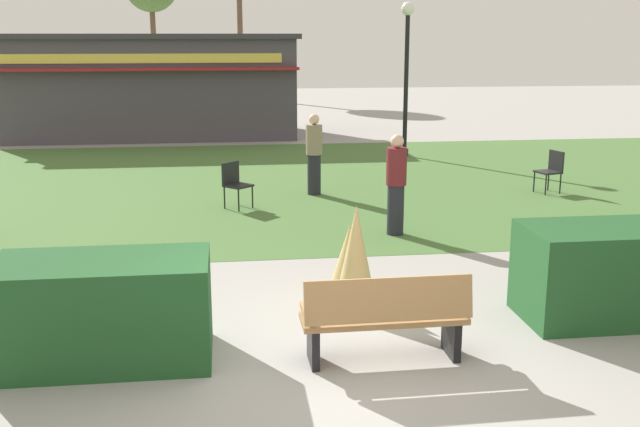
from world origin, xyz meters
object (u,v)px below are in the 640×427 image
object	(u,v)px
lamppost_far	(407,60)
parked_car_west_slot	(182,96)
person_standing	(396,184)
park_bench	(385,318)
person_strolling	(314,154)
food_kiosk	(150,85)
cafe_chair_center	(235,181)
cafe_chair_west	(552,168)

from	to	relation	value
lamppost_far	parked_car_west_slot	bearing A→B (deg)	116.64
person_standing	parked_car_west_slot	size ratio (longest dim) A/B	0.40
park_bench	parked_car_west_slot	size ratio (longest dim) A/B	0.41
park_bench	person_standing	distance (m)	5.10
parked_car_west_slot	person_strolling	bearing A→B (deg)	-78.62
park_bench	food_kiosk	bearing A→B (deg)	102.21
cafe_chair_center	person_standing	size ratio (longest dim) A/B	0.53
food_kiosk	cafe_chair_west	bearing A→B (deg)	-48.40
cafe_chair_center	person_standing	distance (m)	3.53
person_strolling	park_bench	bearing A→B (deg)	77.49
lamppost_far	park_bench	bearing A→B (deg)	-104.36
person_strolling	person_standing	size ratio (longest dim) A/B	1.00
cafe_chair_center	person_standing	world-z (taller)	person_standing
cafe_chair_west	person_strolling	xyz separation A→B (m)	(-5.01, 0.45, 0.33)
food_kiosk	lamppost_far	bearing A→B (deg)	-35.49
cafe_chair_center	park_bench	bearing A→B (deg)	-79.06
food_kiosk	person_standing	size ratio (longest dim) A/B	5.67
park_bench	lamppost_far	xyz separation A→B (m)	(3.34, 13.05, 2.11)
cafe_chair_west	person_strolling	bearing A→B (deg)	174.86
park_bench	lamppost_far	world-z (taller)	lamppost_far
park_bench	cafe_chair_west	world-z (taller)	park_bench
lamppost_far	person_standing	bearing A→B (deg)	-104.55
cafe_chair_west	person_strolling	world-z (taller)	person_strolling
lamppost_far	food_kiosk	xyz separation A→B (m)	(-7.29, 5.20, -0.94)
person_strolling	lamppost_far	bearing A→B (deg)	-133.68
cafe_chair_center	parked_car_west_slot	bearing A→B (deg)	95.90
person_strolling	parked_car_west_slot	distance (m)	18.52
park_bench	lamppost_far	bearing A→B (deg)	75.64
park_bench	food_kiosk	xyz separation A→B (m)	(-3.95, 18.25, 1.18)
person_standing	cafe_chair_west	bearing A→B (deg)	-125.57
park_bench	cafe_chair_center	distance (m)	7.39
park_bench	cafe_chair_center	xyz separation A→B (m)	(-1.40, 7.26, 0.05)
food_kiosk	cafe_chair_center	size ratio (longest dim) A/B	10.77
park_bench	person_strolling	world-z (taller)	person_strolling
park_bench	cafe_chair_center	world-z (taller)	park_bench
food_kiosk	person_strolling	size ratio (longest dim) A/B	5.67
food_kiosk	parked_car_west_slot	xyz separation A→B (m)	(0.56, 8.22, -1.02)
person_strolling	person_standing	distance (m)	3.52
park_bench	parked_car_west_slot	distance (m)	26.68
park_bench	person_standing	world-z (taller)	person_standing
park_bench	food_kiosk	size ratio (longest dim) A/B	0.18
person_standing	cafe_chair_center	bearing A→B (deg)	-22.94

